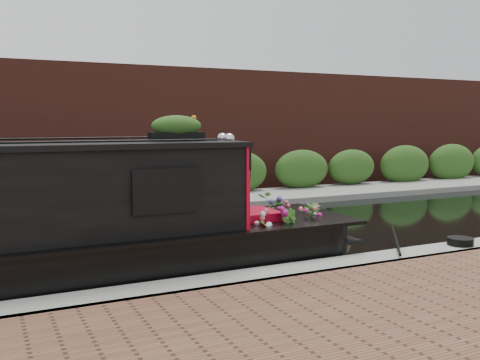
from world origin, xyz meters
name	(u,v)px	position (x,y,z in m)	size (l,w,h in m)	color
ground	(139,246)	(0.00, 0.00, 0.00)	(80.00, 80.00, 0.00)	black
near_bank_coping	(208,300)	(0.00, -3.30, 0.00)	(40.00, 0.60, 0.50)	gray
far_bank_path	(94,212)	(0.00, 4.20, 0.00)	(40.00, 2.40, 0.34)	gray
far_hedge	(88,207)	(0.00, 5.10, 0.00)	(40.00, 1.10, 2.80)	#2B511B
far_brick_wall	(75,197)	(0.00, 7.20, 0.00)	(40.00, 1.00, 8.00)	#57251D
rope_fender	(337,244)	(2.96, -1.99, 0.16)	(0.32, 0.32, 0.36)	brown
coiled_mooring_rope	(460,241)	(4.48, -3.27, 0.31)	(0.42, 0.42, 0.12)	black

